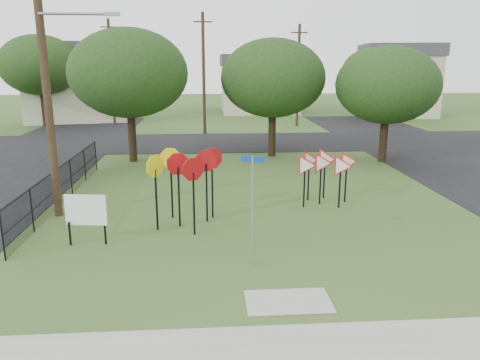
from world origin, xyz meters
name	(u,v)px	position (x,y,z in m)	size (l,w,h in m)	color
ground	(274,260)	(0.00, 0.00, 0.00)	(140.00, 140.00, 0.00)	#30501E
sidewalk	(304,347)	(0.00, -4.20, 0.01)	(30.00, 1.60, 0.02)	#9A9B92
street_right	(480,172)	(12.00, 10.00, 0.01)	(8.00, 50.00, 0.02)	black
street_far	(233,142)	(0.00, 20.00, 0.01)	(60.00, 8.00, 0.02)	black
curb_pad	(288,302)	(0.00, -2.40, 0.01)	(2.00, 1.20, 0.02)	#9A9B92
street_name_sign	(252,204)	(-0.66, -0.31, 1.76)	(0.61, 0.22, 3.09)	#94969C
stop_sign_cluster	(186,171)	(-2.56, 3.22, 1.90)	(2.50, 2.07, 2.57)	black
yield_sign_cluster	(325,165)	(2.73, 5.32, 1.56)	(2.70, 1.67, 2.11)	black
info_board	(86,212)	(-5.54, 1.55, 1.06)	(1.27, 0.20, 1.60)	black
utility_pole_main	(46,69)	(-7.24, 4.50, 5.21)	(3.55, 0.33, 10.00)	#3D2D1C
far_pole_a	(204,73)	(-2.00, 24.00, 4.60)	(1.40, 0.24, 9.00)	#3D2D1C
far_pole_b	(298,75)	(6.00, 28.00, 4.35)	(1.40, 0.24, 8.50)	#3D2D1C
far_pole_c	(111,72)	(-10.00, 30.00, 4.60)	(1.40, 0.24, 9.00)	#3D2D1C
fence_run	(63,183)	(-7.60, 6.25, 0.78)	(0.05, 11.55, 1.50)	black
house_left	(77,81)	(-14.00, 34.00, 3.65)	(10.58, 8.88, 7.20)	beige
house_mid	(259,83)	(4.00, 40.00, 3.15)	(8.40, 8.40, 6.20)	beige
house_right	(398,80)	(18.00, 36.00, 3.65)	(8.30, 8.30, 7.20)	beige
tree_near_left	(129,73)	(-6.00, 14.00, 4.86)	(6.40, 6.40, 7.27)	black
tree_near_mid	(273,78)	(2.00, 15.00, 4.54)	(6.00, 6.00, 6.80)	black
tree_near_right	(387,85)	(8.00, 13.00, 4.22)	(5.60, 5.60, 6.33)	black
tree_far_left	(40,65)	(-16.00, 30.00, 5.17)	(6.80, 6.80, 7.73)	black
tree_far_right	(374,72)	(14.00, 32.00, 4.54)	(6.00, 6.00, 6.80)	black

